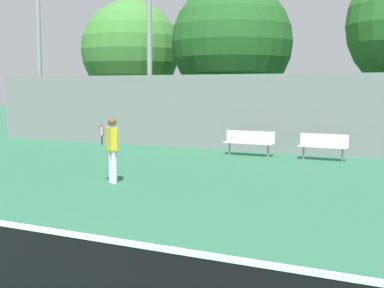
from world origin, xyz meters
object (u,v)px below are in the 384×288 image
(bench_courtside_far, at_px, (323,144))
(light_pole_center_back, at_px, (149,19))
(tree_green_tall, at_px, (131,50))
(tennis_player, at_px, (112,146))
(tree_dark_dense, at_px, (232,42))
(bench_adjacent_court, at_px, (249,140))

(bench_courtside_far, height_order, light_pole_center_back, light_pole_center_back)
(bench_courtside_far, xyz_separation_m, tree_green_tall, (-11.83, 6.29, 3.86))
(tennis_player, relative_size, tree_green_tall, 0.24)
(bench_courtside_far, bearing_deg, tree_dark_dense, 134.20)
(bench_courtside_far, xyz_separation_m, light_pole_center_back, (-7.83, 1.66, 4.77))
(light_pole_center_back, bearing_deg, tree_green_tall, 130.85)
(bench_courtside_far, distance_m, tree_green_tall, 13.95)
(tennis_player, distance_m, tree_dark_dense, 13.50)
(tree_green_tall, height_order, tree_dark_dense, tree_dark_dense)
(bench_courtside_far, relative_size, light_pole_center_back, 0.19)
(tree_green_tall, relative_size, tree_dark_dense, 0.94)
(tree_green_tall, distance_m, tree_dark_dense, 5.95)
(light_pole_center_back, bearing_deg, tree_dark_dense, 66.18)
(bench_adjacent_court, xyz_separation_m, light_pole_center_back, (-5.17, 1.66, 4.77))
(bench_adjacent_court, height_order, tree_dark_dense, tree_dark_dense)
(bench_courtside_far, xyz_separation_m, tree_dark_dense, (-5.89, 6.06, 4.03))
(tennis_player, distance_m, bench_courtside_far, 7.80)
(bench_courtside_far, relative_size, tree_green_tall, 0.23)
(tennis_player, bearing_deg, tree_green_tall, 154.81)
(tennis_player, xyz_separation_m, tree_green_tall, (-8.01, 13.07, 3.45))
(tennis_player, distance_m, bench_adjacent_court, 6.90)
(bench_adjacent_court, distance_m, tree_dark_dense, 7.96)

